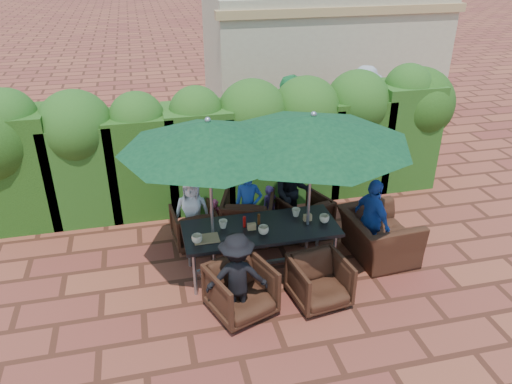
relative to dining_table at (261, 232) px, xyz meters
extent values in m
plane|color=brown|center=(-0.09, 0.01, -0.67)|extent=(80.00, 80.00, 0.00)
cube|color=black|center=(0.00, 0.00, 0.05)|extent=(2.24, 0.90, 0.05)
cube|color=gray|center=(0.00, 0.00, -0.55)|extent=(2.04, 0.05, 0.05)
cylinder|color=gray|center=(-1.02, -0.35, -0.32)|extent=(0.05, 0.05, 0.70)
cylinder|color=gray|center=(-1.02, 0.35, -0.32)|extent=(0.05, 0.05, 0.70)
cylinder|color=gray|center=(1.02, -0.35, -0.32)|extent=(0.05, 0.05, 0.70)
cylinder|color=gray|center=(1.02, 0.35, -0.32)|extent=(0.05, 0.05, 0.70)
cylinder|color=gray|center=(-0.69, 0.04, -0.66)|extent=(0.44, 0.44, 0.03)
cylinder|color=gray|center=(-0.69, 0.04, 0.53)|extent=(0.04, 0.04, 2.40)
cone|color=black|center=(-0.69, 0.04, 1.55)|extent=(2.38, 2.38, 0.38)
sphere|color=gray|center=(-0.69, 0.04, 1.75)|extent=(0.08, 0.08, 0.08)
cylinder|color=gray|center=(0.69, -0.06, -0.66)|extent=(0.44, 0.44, 0.03)
cylinder|color=gray|center=(0.69, -0.06, 0.53)|extent=(0.04, 0.04, 2.40)
cone|color=black|center=(0.69, -0.06, 1.55)|extent=(2.72, 2.72, 0.38)
sphere|color=gray|center=(0.69, -0.06, 1.75)|extent=(0.08, 0.08, 0.08)
imported|color=black|center=(-0.87, 0.98, -0.33)|extent=(0.74, 0.70, 0.70)
imported|color=black|center=(0.02, 0.95, -0.25)|extent=(1.03, 1.00, 0.85)
imported|color=black|center=(0.96, 0.83, -0.30)|extent=(0.92, 0.89, 0.74)
imported|color=black|center=(-0.47, -0.85, -0.28)|extent=(0.97, 0.94, 0.79)
imported|color=black|center=(0.61, -0.88, -0.30)|extent=(0.81, 0.77, 0.74)
imported|color=black|center=(1.87, -0.06, -0.19)|extent=(0.80, 1.16, 0.97)
imported|color=silver|center=(-0.88, 0.99, -0.09)|extent=(0.63, 0.45, 1.16)
imported|color=#1E49A7|center=(0.01, 0.86, -0.05)|extent=(0.50, 0.43, 1.25)
imported|color=black|center=(0.80, 1.04, 0.02)|extent=(0.72, 0.51, 1.38)
imported|color=black|center=(-0.53, -0.90, -0.05)|extent=(0.83, 0.45, 1.24)
imported|color=#1E49A7|center=(1.72, -0.05, -0.01)|extent=(0.55, 0.85, 1.33)
imported|color=#C8466A|center=(-0.51, 1.00, -0.31)|extent=(0.27, 0.22, 0.74)
imported|color=#6B4393|center=(0.43, 1.10, -0.27)|extent=(0.35, 0.32, 0.82)
imported|color=#268E48|center=(1.70, 4.18, 0.25)|extent=(1.78, 1.47, 1.85)
imported|color=#C8466A|center=(2.33, 4.34, 0.11)|extent=(0.88, 0.80, 1.56)
imported|color=gray|center=(3.51, 4.31, 0.27)|extent=(1.33, 1.06, 1.90)
imported|color=beige|center=(-0.94, -0.18, 0.13)|extent=(0.15, 0.15, 0.12)
imported|color=beige|center=(-0.53, 0.12, 0.14)|extent=(0.13, 0.13, 0.12)
imported|color=beige|center=(0.00, -0.17, 0.14)|extent=(0.15, 0.15, 0.12)
imported|color=beige|center=(0.59, 0.20, 0.14)|extent=(0.13, 0.13, 0.12)
imported|color=beige|center=(0.94, -0.07, 0.13)|extent=(0.15, 0.15, 0.12)
cylinder|color=#B20C0A|center=(-0.22, 0.07, 0.16)|extent=(0.04, 0.04, 0.17)
cylinder|color=#4C230C|center=(-0.01, 0.10, 0.16)|extent=(0.04, 0.04, 0.17)
cube|color=olive|center=(-0.81, -0.13, 0.08)|extent=(0.35, 0.25, 0.02)
cube|color=tan|center=(-0.14, -0.03, 0.13)|extent=(0.12, 0.06, 0.10)
cube|color=tan|center=(0.72, 0.03, 0.13)|extent=(0.12, 0.06, 0.10)
cube|color=#19350E|center=(-3.59, 2.31, 0.33)|extent=(1.15, 0.95, 2.01)
sphere|color=#19350E|center=(-3.59, 2.31, 1.24)|extent=(0.96, 0.96, 0.96)
cube|color=#19350E|center=(-2.59, 2.31, 0.21)|extent=(1.15, 0.95, 1.78)
sphere|color=#19350E|center=(-2.59, 2.31, 1.00)|extent=(1.25, 1.25, 1.25)
cube|color=#19350E|center=(-1.59, 2.31, 0.24)|extent=(1.15, 0.95, 1.83)
sphere|color=#19350E|center=(-1.59, 2.31, 1.06)|extent=(0.95, 0.95, 0.95)
cube|color=#19350E|center=(-0.59, 2.31, 0.26)|extent=(1.15, 0.95, 1.87)
sphere|color=#19350E|center=(-0.59, 2.31, 1.10)|extent=(0.94, 0.94, 0.94)
cube|color=#19350E|center=(0.41, 2.31, 0.21)|extent=(1.15, 0.95, 1.76)
sphere|color=#19350E|center=(0.41, 2.31, 0.99)|extent=(1.27, 1.27, 1.27)
cube|color=#19350E|center=(1.41, 2.31, 0.20)|extent=(1.15, 0.95, 1.75)
sphere|color=#19350E|center=(1.41, 2.31, 0.98)|extent=(1.27, 1.27, 1.27)
cube|color=#19350E|center=(2.41, 2.31, 0.25)|extent=(1.15, 0.95, 1.84)
sphere|color=#19350E|center=(2.41, 2.31, 1.07)|extent=(1.20, 1.20, 1.20)
cube|color=#19350E|center=(3.41, 2.31, 0.35)|extent=(1.15, 0.95, 2.04)
sphere|color=#19350E|center=(3.41, 2.31, 1.27)|extent=(0.92, 0.92, 0.92)
sphere|color=#19350E|center=(3.71, 2.41, 0.93)|extent=(1.40, 1.40, 1.40)
cube|color=#BAAD8A|center=(3.41, 7.01, 0.93)|extent=(6.00, 3.00, 3.20)
cube|color=tan|center=(3.41, 5.56, 2.23)|extent=(6.20, 0.25, 0.20)
camera|label=1|loc=(-1.48, -5.96, 3.85)|focal=35.00mm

